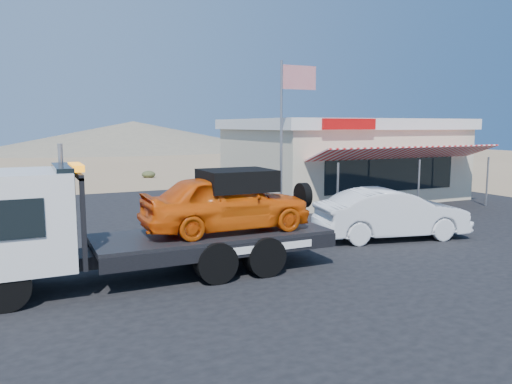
% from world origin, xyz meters
% --- Properties ---
extents(ground, '(120.00, 120.00, 0.00)m').
position_xyz_m(ground, '(0.00, 0.00, 0.00)').
color(ground, '#9A7B57').
rests_on(ground, ground).
extents(asphalt_lot, '(32.00, 24.00, 0.02)m').
position_xyz_m(asphalt_lot, '(2.00, 3.00, 0.01)').
color(asphalt_lot, black).
rests_on(asphalt_lot, ground).
extents(tow_truck, '(8.26, 2.45, 2.76)m').
position_xyz_m(tow_truck, '(-1.62, -0.88, 1.49)').
color(tow_truck, black).
rests_on(tow_truck, asphalt_lot).
extents(white_sedan, '(5.06, 2.64, 1.59)m').
position_xyz_m(white_sedan, '(6.32, 0.02, 0.81)').
color(white_sedan, silver).
rests_on(white_sedan, asphalt_lot).
extents(jerky_store, '(10.40, 9.97, 3.90)m').
position_xyz_m(jerky_store, '(10.50, 8.97, 1.99)').
color(jerky_store, beige).
rests_on(jerky_store, asphalt_lot).
extents(flagpole, '(1.55, 0.10, 6.00)m').
position_xyz_m(flagpole, '(4.93, 4.50, 3.76)').
color(flagpole, '#99999E').
rests_on(flagpole, asphalt_lot).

